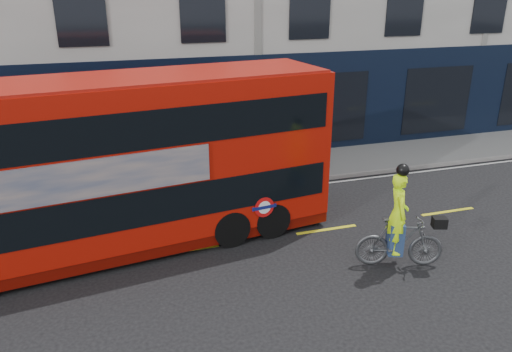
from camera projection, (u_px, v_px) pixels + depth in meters
name	position (u px, v px, depth m)	size (l,w,h in m)	color
ground	(351.00, 256.00, 12.63)	(120.00, 120.00, 0.00)	black
pavement	(270.00, 169.00, 18.40)	(60.00, 3.00, 0.12)	slate
kerb	(284.00, 183.00, 17.06)	(60.00, 0.12, 0.13)	gray
road_edge_line	(287.00, 188.00, 16.81)	(58.00, 0.10, 0.01)	silver
lane_dashes	(327.00, 230.00, 13.96)	(58.00, 0.12, 0.01)	gold
bus	(118.00, 165.00, 12.28)	(11.14, 3.87, 4.40)	#AA1106
cyclist	(399.00, 233.00, 11.89)	(2.19, 1.22, 2.63)	#45474A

